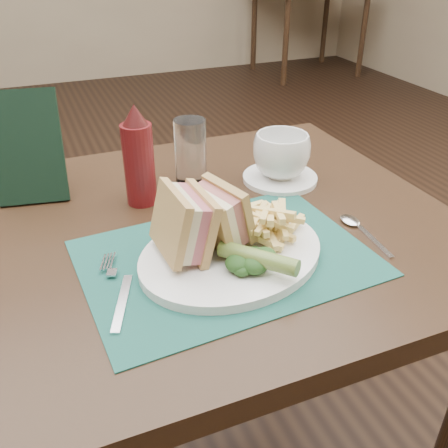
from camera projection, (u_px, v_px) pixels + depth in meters
name	position (u px, v px, depth m)	size (l,w,h in m)	color
floor	(152.00, 347.00, 1.65)	(7.00, 7.00, 0.00)	black
wall_back	(49.00, 84.00, 4.43)	(6.00, 6.00, 0.00)	tan
table_main	(201.00, 375.00, 1.06)	(0.90, 0.75, 0.75)	black
table_bg_right	(307.00, 31.00, 4.58)	(0.90, 0.75, 0.75)	black
placemat	(226.00, 258.00, 0.77)	(0.43, 0.31, 0.00)	#184E44
plate	(231.00, 254.00, 0.76)	(0.30, 0.24, 0.01)	white
sandwich_half_a	(170.00, 226.00, 0.72)	(0.06, 0.11, 0.10)	tan
sandwich_half_b	(208.00, 219.00, 0.74)	(0.06, 0.10, 0.09)	tan
kale_garnish	(244.00, 260.00, 0.72)	(0.11, 0.08, 0.03)	#183814
pickle_spear	(258.00, 258.00, 0.70)	(0.02, 0.02, 0.12)	#56712B
fries_pile	(266.00, 218.00, 0.78)	(0.18, 0.20, 0.06)	#F2D479
fork	(117.00, 287.00, 0.70)	(0.03, 0.17, 0.01)	silver
spoon	(366.00, 232.00, 0.83)	(0.03, 0.15, 0.01)	silver
saucer	(280.00, 178.00, 1.01)	(0.15, 0.15, 0.01)	white
coffee_cup	(281.00, 155.00, 0.98)	(0.11, 0.11, 0.09)	white
drinking_glass	(191.00, 152.00, 0.97)	(0.06, 0.06, 0.13)	white
ketchup_bottle	(138.00, 155.00, 0.88)	(0.06, 0.06, 0.19)	#500D10
check_presenter	(27.00, 147.00, 0.90)	(0.12, 0.01, 0.20)	black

